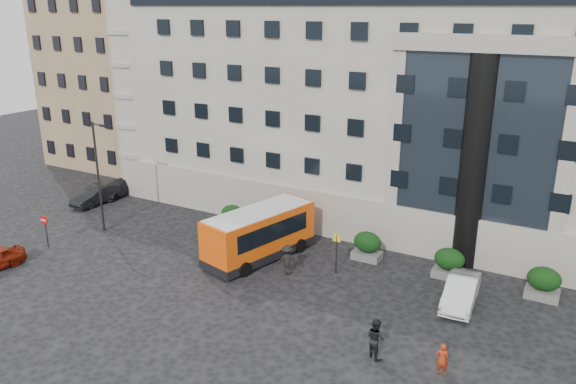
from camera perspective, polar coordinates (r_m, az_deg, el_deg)
name	(u,v)px	position (r m, az deg, el deg)	size (l,w,h in m)	color
ground	(214,286)	(33.35, -7.55, -9.43)	(120.00, 120.00, 0.00)	black
civic_building	(432,90)	(47.42, 14.44, 9.96)	(44.00, 24.00, 18.00)	gray
entrance_column	(475,164)	(35.40, 18.43, 2.74)	(1.80, 1.80, 13.00)	black
apartment_near	(136,63)	(60.68, -15.18, 12.57)	(14.00, 14.00, 20.00)	#88754F
apartment_far	(216,42)	(76.29, -7.28, 14.86)	(13.00, 13.00, 22.00)	brown
hedge_a	(233,217)	(40.88, -5.63, -2.56)	(1.80, 1.26, 1.84)	#5E5E5B
hedge_b	(296,230)	(38.32, 0.79, -3.93)	(1.80, 1.26, 1.84)	#5E5E5B
hedge_c	(367,246)	(36.34, 8.05, -5.41)	(1.80, 1.26, 1.84)	#5E5E5B
hedge_d	(449,263)	(35.02, 16.04, -6.92)	(1.80, 1.26, 1.84)	#5E5E5B
hedge_e	(544,283)	(34.44, 24.53, -8.38)	(1.80, 1.26, 1.84)	#5E5E5B
street_lamp	(99,173)	(41.46, -18.69, 1.85)	(1.16, 0.18, 8.00)	#262628
bus_stop_sign	(337,247)	(33.95, 4.95, -5.57)	(0.50, 0.08, 2.52)	#262628
no_entry_sign	(45,225)	(40.68, -23.47, -3.08)	(0.64, 0.16, 2.32)	#262628
minibus	(259,232)	(35.91, -2.94, -4.08)	(4.52, 8.12, 3.21)	#EA4F0B
red_truck	(224,162)	(53.52, -6.55, 3.05)	(3.29, 5.58, 2.82)	maroon
parked_car_b	(96,195)	(48.65, -18.91, -0.30)	(1.54, 4.41, 1.45)	black
parked_car_c	(119,188)	(50.27, -16.83, 0.40)	(1.80, 4.44, 1.29)	black
parked_car_d	(166,171)	(53.98, -12.28, 2.06)	(2.34, 5.07, 1.41)	black
white_taxi	(461,292)	(32.27, 17.15, -9.66)	(1.57, 4.49, 1.48)	silver
pedestrian_a	(442,359)	(26.51, 15.38, -16.04)	(0.56, 0.37, 1.53)	#A82C10
pedestrian_b	(375,338)	(26.88, 8.88, -14.46)	(0.95, 0.74, 1.96)	black
pedestrian_c	(287,260)	(33.99, -0.08, -6.91)	(1.23, 0.71, 1.90)	black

